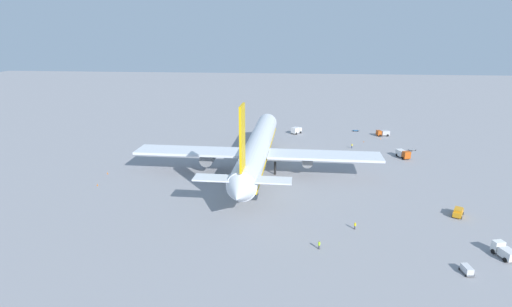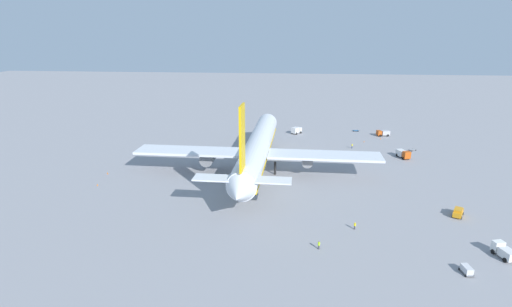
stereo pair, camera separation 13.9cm
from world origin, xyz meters
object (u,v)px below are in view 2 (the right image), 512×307
Objects in this scene: traffic_cone_2 at (108,173)px; service_truck_3 at (296,130)px; baggage_cart_2 at (467,270)px; traffic_cone_1 at (381,139)px; service_truck_0 at (403,154)px; service_van at (458,212)px; baggage_cart_1 at (356,131)px; ground_worker_2 at (352,146)px; traffic_cone_0 at (97,185)px; airliner at (257,148)px; baggage_cart_0 at (412,150)px; service_truck_1 at (504,251)px; ground_worker_0 at (355,226)px; traffic_cone_3 at (364,141)px; ground_worker_1 at (319,245)px; service_truck_2 at (383,133)px.

service_truck_3 is at bearing -45.09° from traffic_cone_2.
service_truck_3 is 103.75m from baggage_cart_2.
service_truck_0 is at bearing -173.69° from traffic_cone_1.
baggage_cart_1 is at bearing 8.36° from service_van.
traffic_cone_2 is (-35.52, 76.31, -0.64)m from ground_worker_2.
traffic_cone_1 is at bearing -56.03° from traffic_cone_0.
traffic_cone_1 is 102.15m from traffic_cone_2.
service_van reaches higher than baggage_cart_2.
airliner is 26.89× the size of baggage_cart_0.
airliner reaches higher than service_truck_1.
traffic_cone_1 reaches higher than baggage_cart_1.
ground_worker_0 is at bearing -171.34° from service_truck_3.
traffic_cone_3 is (44.67, -82.06, 0.00)m from traffic_cone_2.
ground_worker_1 is at bearing -159.63° from airliner.
airliner is 50.76m from service_truck_3.
service_truck_1 is 1.74× the size of baggage_cart_0.
service_truck_3 is 9.26× the size of traffic_cone_3.
baggage_cart_0 is 17.08m from traffic_cone_1.
ground_worker_1 reaches higher than traffic_cone_3.
service_van is at bearing -16.79° from baggage_cart_2.
ground_worker_2 is at bearing 14.59° from service_truck_1.
baggage_cart_0 is 1.74× the size of ground_worker_0.
traffic_cone_1 and traffic_cone_3 have the same top height.
ground_worker_2 is (64.07, -7.47, 0.05)m from ground_worker_0.
ground_worker_1 is at bearing -177.09° from service_truck_3.
service_truck_2 is 106.72m from traffic_cone_2.
traffic_cone_0 is (-34.85, 90.45, -1.18)m from service_truck_0.
ground_worker_1 is at bearing 165.48° from traffic_cone_3.
ground_worker_2 is at bearing 7.14° from baggage_cart_2.
ground_worker_2 reaches higher than ground_worker_1.
service_truck_2 reaches higher than traffic_cone_0.
service_truck_2 is at bearing -58.76° from traffic_cone_2.
baggage_cart_0 is (-20.65, -6.25, -1.02)m from service_truck_2.
baggage_cart_1 is at bearing -52.48° from traffic_cone_2.
ground_worker_2 is (10.13, 15.64, -0.55)m from service_truck_0.
baggage_cart_0 is (27.92, -53.26, -7.05)m from airliner.
traffic_cone_0 and traffic_cone_2 have the same top height.
traffic_cone_0 is 105.83m from traffic_cone_1.
baggage_cart_2 is (-98.79, 5.04, -0.52)m from service_truck_2.
service_van is 8.17× the size of traffic_cone_2.
service_van is at bearing -101.85° from traffic_cone_2.
service_truck_1 is 3.03× the size of ground_worker_0.
traffic_cone_2 is (9.46, 1.49, 0.00)m from traffic_cone_0.
traffic_cone_3 is at bearing 2.69° from baggage_cart_2.
service_truck_1 reaches higher than baggage_cart_2.
airliner is 46.93× the size of ground_worker_0.
baggage_cart_1 is 27.42m from ground_worker_2.
service_truck_0 is 47.10m from service_truck_3.
service_truck_2 is at bearing -90.75° from service_truck_3.
ground_worker_1 reaches higher than baggage_cart_0.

